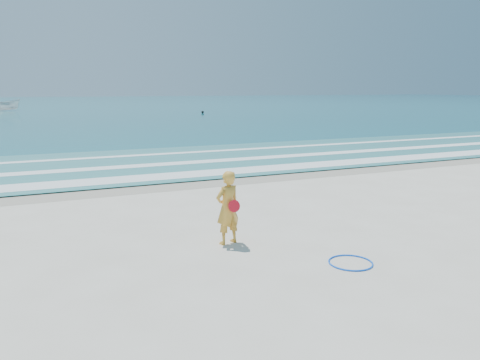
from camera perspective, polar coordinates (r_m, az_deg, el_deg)
name	(u,v)px	position (r m, az deg, el deg)	size (l,w,h in m)	color
ground	(288,273)	(8.97, 5.87, -11.24)	(400.00, 400.00, 0.00)	silver
wet_sand	(164,184)	(17.05, -9.27, -0.54)	(400.00, 2.40, 0.00)	#B2A893
ocean	(51,104)	(112.31, -22.02, 8.58)	(400.00, 190.00, 0.04)	#19727F
shallow	(135,163)	(21.84, -12.63, 2.00)	(400.00, 10.00, 0.01)	#59B7AD
foam_near	(155,177)	(18.28, -10.32, 0.37)	(400.00, 1.40, 0.01)	white
foam_mid	(139,166)	(21.07, -12.19, 1.71)	(400.00, 0.90, 0.01)	white
foam_far	(125,156)	(24.27, -13.80, 2.86)	(400.00, 0.60, 0.01)	white
hoop	(351,263)	(9.63, 13.33, -9.77)	(0.88, 0.88, 0.03)	blue
boat	(5,105)	(80.22, -26.69, 8.16)	(1.69, 4.49, 1.73)	silver
buoy	(203,112)	(64.71, -4.58, 8.25)	(0.36, 0.36, 0.36)	black
woman	(228,208)	(10.30, -1.52, -3.39)	(0.68, 0.54, 1.64)	gold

